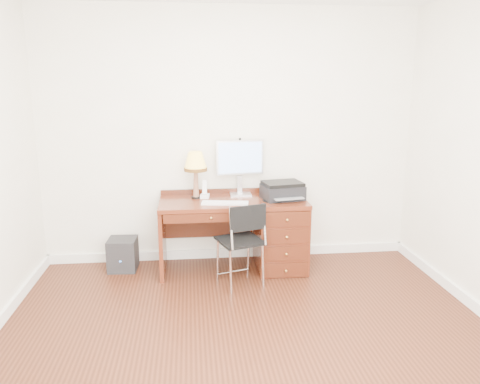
{
  "coord_description": "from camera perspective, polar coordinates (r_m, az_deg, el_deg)",
  "views": [
    {
      "loc": [
        -0.42,
        -3.23,
        1.93
      ],
      "look_at": [
        0.05,
        1.2,
        0.88
      ],
      "focal_mm": 35.0,
      "sensor_mm": 36.0,
      "label": 1
    }
  ],
  "objects": [
    {
      "name": "mouse_pad",
      "position": [
        4.78,
        4.13,
        -0.9
      ],
      "size": [
        0.23,
        0.23,
        0.05
      ],
      "color": "black",
      "rests_on": "desk"
    },
    {
      "name": "monitor",
      "position": [
        4.96,
        0.04,
        3.85
      ],
      "size": [
        0.51,
        0.19,
        0.59
      ],
      "rotation": [
        0.0,
        0.0,
        0.12
      ],
      "color": "silver",
      "rests_on": "desk"
    },
    {
      "name": "phone",
      "position": [
        4.88,
        -4.31,
        -0.09
      ],
      "size": [
        0.1,
        0.1,
        0.19
      ],
      "rotation": [
        0.0,
        0.0,
        -0.18
      ],
      "color": "white",
      "rests_on": "desk"
    },
    {
      "name": "leg_lamp",
      "position": [
        4.82,
        -5.45,
        3.38
      ],
      "size": [
        0.24,
        0.24,
        0.49
      ],
      "color": "black",
      "rests_on": "desk"
    },
    {
      "name": "keyboard",
      "position": [
        4.64,
        -1.84,
        -1.35
      ],
      "size": [
        0.48,
        0.2,
        0.02
      ],
      "primitive_type": "cube",
      "rotation": [
        0.0,
        0.0,
        -0.15
      ],
      "color": "white",
      "rests_on": "desk"
    },
    {
      "name": "desk",
      "position": [
        4.93,
        2.88,
        -4.66
      ],
      "size": [
        1.5,
        0.67,
        0.75
      ],
      "color": "#5D2413",
      "rests_on": "ground"
    },
    {
      "name": "chair",
      "position": [
        4.44,
        0.07,
        -5.42
      ],
      "size": [
        0.49,
        0.5,
        0.84
      ],
      "rotation": [
        0.0,
        0.0,
        0.31
      ],
      "color": "black",
      "rests_on": "ground"
    },
    {
      "name": "room_shell",
      "position": [
        4.32,
        0.12,
        -12.56
      ],
      "size": [
        4.0,
        4.0,
        4.0
      ],
      "color": "white",
      "rests_on": "ground"
    },
    {
      "name": "printer",
      "position": [
        4.85,
        5.2,
        0.19
      ],
      "size": [
        0.45,
        0.38,
        0.18
      ],
      "rotation": [
        0.0,
        0.0,
        0.18
      ],
      "color": "black",
      "rests_on": "desk"
    },
    {
      "name": "ground",
      "position": [
        3.79,
        1.21,
        -17.38
      ],
      "size": [
        4.0,
        4.0,
        0.0
      ],
      "primitive_type": "plane",
      "color": "#35170C",
      "rests_on": "ground"
    },
    {
      "name": "pen_cup",
      "position": [
        4.96,
        3.88,
        0.13
      ],
      "size": [
        0.09,
        0.09,
        0.11
      ],
      "primitive_type": "cylinder",
      "color": "black",
      "rests_on": "desk"
    },
    {
      "name": "equipment_box",
      "position": [
        5.1,
        -14.09,
        -7.36
      ],
      "size": [
        0.3,
        0.3,
        0.34
      ],
      "primitive_type": "cube",
      "rotation": [
        0.0,
        0.0,
        -0.06
      ],
      "color": "black",
      "rests_on": "ground"
    }
  ]
}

